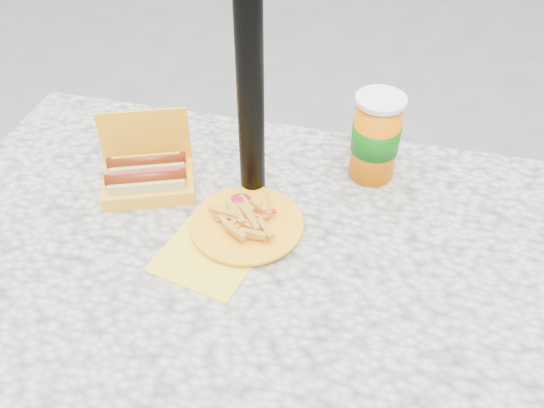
% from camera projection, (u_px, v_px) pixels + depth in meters
% --- Properties ---
extents(picnic_table, '(1.20, 0.80, 0.75)m').
position_uv_depth(picnic_table, '(233.00, 280.00, 1.14)').
color(picnic_table, beige).
rests_on(picnic_table, ground).
extents(umbrella_pole, '(0.05, 0.05, 2.20)m').
position_uv_depth(umbrella_pole, '(248.00, 26.00, 0.95)').
color(umbrella_pole, black).
rests_on(umbrella_pole, ground).
extents(hotdog_box, '(0.21, 0.19, 0.15)m').
position_uv_depth(hotdog_box, '(148.00, 176.00, 1.16)').
color(hotdog_box, '#FFA716').
rests_on(hotdog_box, picnic_table).
extents(fries_plate, '(0.25, 0.29, 0.04)m').
position_uv_depth(fries_plate, '(243.00, 225.00, 1.08)').
color(fries_plate, yellow).
rests_on(fries_plate, picnic_table).
extents(soda_cup, '(0.10, 0.10, 0.19)m').
position_uv_depth(soda_cup, '(376.00, 137.00, 1.15)').
color(soda_cup, '#FF7300').
rests_on(soda_cup, picnic_table).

